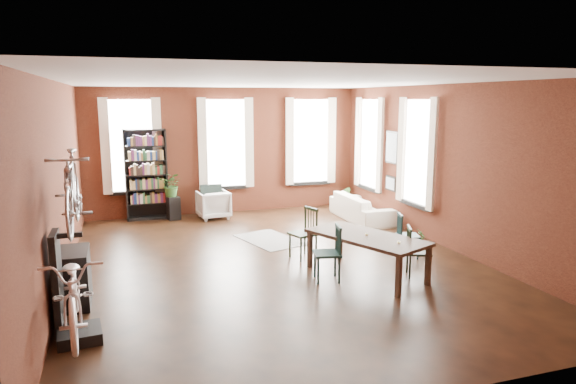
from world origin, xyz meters
name	(u,v)px	position (x,y,z in m)	size (l,w,h in m)	color
room	(279,141)	(0.25, 0.62, 2.14)	(9.00, 9.04, 3.22)	black
dining_table	(366,256)	(1.22, -1.09, 0.35)	(0.92, 2.03, 0.69)	#46362A
dining_chair_a	(327,253)	(0.52, -1.10, 0.45)	(0.42, 0.42, 0.91)	#1A3B37
dining_chair_b	(303,234)	(0.56, 0.16, 0.46)	(0.43, 0.43, 0.93)	#1E2F1C
dining_chair_c	(419,252)	(2.04, -1.38, 0.42)	(0.38, 0.38, 0.83)	black
dining_chair_d	(408,236)	(2.43, -0.40, 0.41)	(0.38, 0.38, 0.82)	#1A383A
bookshelf	(146,175)	(-2.00, 4.30, 1.10)	(1.00, 0.32, 2.20)	black
white_armchair	(213,203)	(-0.46, 3.90, 0.38)	(0.73, 0.68, 0.75)	silver
cream_sofa	(361,203)	(2.95, 2.60, 0.41)	(2.08, 0.61, 0.81)	beige
striped_rug	(270,240)	(0.31, 1.51, 0.01)	(0.95, 1.51, 0.01)	black
bike_trainer	(80,335)	(-3.16, -2.13, 0.07)	(0.50, 0.50, 0.15)	black
bike_wall_rack	(57,283)	(-3.40, -1.80, 0.65)	(0.16, 0.60, 1.30)	black
console_table	(75,278)	(-3.28, -0.90, 0.40)	(0.40, 0.80, 0.80)	black
plant_stand	(174,208)	(-1.41, 4.05, 0.28)	(0.28, 0.28, 0.56)	black
plant_by_sofa	(344,205)	(3.03, 3.77, 0.14)	(0.34, 0.62, 0.28)	#316026
plant_small	(420,248)	(2.82, -0.23, 0.08)	(0.24, 0.46, 0.17)	#315B24
bicycle_floor	(72,255)	(-3.18, -2.16, 1.10)	(0.66, 1.00, 1.90)	silver
bicycle_hung	(70,164)	(-3.15, -1.80, 2.13)	(0.47, 1.00, 1.66)	#A5A8AD
plant_on_stand	(172,187)	(-1.43, 4.08, 0.79)	(0.53, 0.59, 0.46)	#305F26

